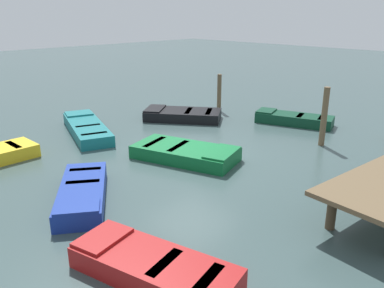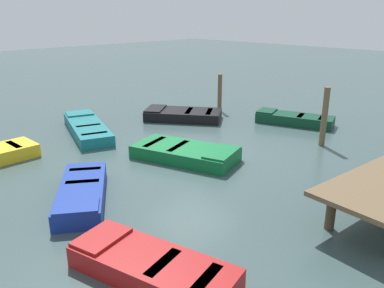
{
  "view_description": "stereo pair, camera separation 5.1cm",
  "coord_description": "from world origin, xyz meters",
  "px_view_note": "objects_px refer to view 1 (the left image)",
  "views": [
    {
      "loc": [
        8.28,
        8.34,
        4.33
      ],
      "look_at": [
        0.0,
        0.0,
        0.35
      ],
      "focal_mm": 36.68,
      "sensor_mm": 36.0,
      "label": 1
    },
    {
      "loc": [
        8.25,
        8.38,
        4.33
      ],
      "look_at": [
        0.0,
        0.0,
        0.35
      ],
      "focal_mm": 36.68,
      "sensor_mm": 36.0,
      "label": 2
    }
  ],
  "objects_px": {
    "rowboat_teal": "(87,128)",
    "rowboat_dark_green": "(293,119)",
    "rowboat_blue": "(82,193)",
    "mooring_piling_center": "(219,93)",
    "rowboat_red": "(153,267)",
    "rowboat_black": "(182,115)",
    "mooring_piling_mid_right": "(324,117)",
    "rowboat_green": "(186,153)"
  },
  "relations": [
    {
      "from": "rowboat_teal",
      "to": "rowboat_dark_green",
      "type": "xyz_separation_m",
      "value": [
        -6.63,
        4.74,
        0.0
      ]
    },
    {
      "from": "rowboat_teal",
      "to": "rowboat_blue",
      "type": "bearing_deg",
      "value": 168.22
    },
    {
      "from": "rowboat_teal",
      "to": "rowboat_dark_green",
      "type": "bearing_deg",
      "value": -105.9
    },
    {
      "from": "rowboat_dark_green",
      "to": "mooring_piling_center",
      "type": "distance_m",
      "value": 3.67
    },
    {
      "from": "rowboat_red",
      "to": "mooring_piling_center",
      "type": "distance_m",
      "value": 12.05
    },
    {
      "from": "rowboat_blue",
      "to": "rowboat_dark_green",
      "type": "height_order",
      "value": "same"
    },
    {
      "from": "rowboat_red",
      "to": "mooring_piling_center",
      "type": "relative_size",
      "value": 1.86
    },
    {
      "from": "rowboat_black",
      "to": "mooring_piling_mid_right",
      "type": "relative_size",
      "value": 1.69
    },
    {
      "from": "rowboat_black",
      "to": "rowboat_green",
      "type": "xyz_separation_m",
      "value": [
        3.16,
        3.49,
        -0.0
      ]
    },
    {
      "from": "rowboat_red",
      "to": "rowboat_green",
      "type": "height_order",
      "value": "same"
    },
    {
      "from": "rowboat_teal",
      "to": "rowboat_red",
      "type": "distance_m",
      "value": 9.0
    },
    {
      "from": "rowboat_red",
      "to": "rowboat_dark_green",
      "type": "distance_m",
      "value": 10.8
    },
    {
      "from": "rowboat_teal",
      "to": "rowboat_red",
      "type": "relative_size",
      "value": 1.31
    },
    {
      "from": "rowboat_dark_green",
      "to": "mooring_piling_mid_right",
      "type": "bearing_deg",
      "value": 123.17
    },
    {
      "from": "rowboat_green",
      "to": "rowboat_dark_green",
      "type": "relative_size",
      "value": 1.1
    },
    {
      "from": "rowboat_blue",
      "to": "rowboat_teal",
      "type": "height_order",
      "value": "same"
    },
    {
      "from": "rowboat_black",
      "to": "mooring_piling_mid_right",
      "type": "height_order",
      "value": "mooring_piling_mid_right"
    },
    {
      "from": "rowboat_black",
      "to": "rowboat_dark_green",
      "type": "height_order",
      "value": "same"
    },
    {
      "from": "rowboat_black",
      "to": "rowboat_dark_green",
      "type": "distance_m",
      "value": 4.57
    },
    {
      "from": "rowboat_black",
      "to": "rowboat_red",
      "type": "xyz_separation_m",
      "value": [
        7.5,
        7.19,
        0.0
      ]
    },
    {
      "from": "mooring_piling_mid_right",
      "to": "rowboat_teal",
      "type": "bearing_deg",
      "value": -53.99
    },
    {
      "from": "rowboat_red",
      "to": "rowboat_green",
      "type": "xyz_separation_m",
      "value": [
        -4.34,
        -3.7,
        -0.0
      ]
    },
    {
      "from": "rowboat_green",
      "to": "rowboat_blue",
      "type": "bearing_deg",
      "value": -103.51
    },
    {
      "from": "rowboat_red",
      "to": "mooring_piling_mid_right",
      "type": "height_order",
      "value": "mooring_piling_mid_right"
    },
    {
      "from": "rowboat_green",
      "to": "mooring_piling_mid_right",
      "type": "relative_size",
      "value": 1.73
    },
    {
      "from": "mooring_piling_center",
      "to": "mooring_piling_mid_right",
      "type": "bearing_deg",
      "value": 78.46
    },
    {
      "from": "mooring_piling_center",
      "to": "rowboat_dark_green",
      "type": "bearing_deg",
      "value": 97.91
    },
    {
      "from": "rowboat_blue",
      "to": "mooring_piling_center",
      "type": "xyz_separation_m",
      "value": [
        -9.09,
        -3.68,
        0.63
      ]
    },
    {
      "from": "rowboat_blue",
      "to": "rowboat_red",
      "type": "xyz_separation_m",
      "value": [
        0.63,
        3.42,
        0.0
      ]
    },
    {
      "from": "rowboat_black",
      "to": "rowboat_green",
      "type": "relative_size",
      "value": 0.98
    },
    {
      "from": "rowboat_blue",
      "to": "rowboat_green",
      "type": "height_order",
      "value": "same"
    },
    {
      "from": "rowboat_teal",
      "to": "rowboat_black",
      "type": "bearing_deg",
      "value": -85.57
    },
    {
      "from": "mooring_piling_center",
      "to": "rowboat_black",
      "type": "bearing_deg",
      "value": -2.35
    },
    {
      "from": "rowboat_dark_green",
      "to": "mooring_piling_mid_right",
      "type": "relative_size",
      "value": 1.58
    },
    {
      "from": "mooring_piling_center",
      "to": "rowboat_red",
      "type": "bearing_deg",
      "value": 36.14
    },
    {
      "from": "rowboat_black",
      "to": "rowboat_blue",
      "type": "xyz_separation_m",
      "value": [
        6.87,
        3.77,
        0.0
      ]
    },
    {
      "from": "rowboat_dark_green",
      "to": "mooring_piling_center",
      "type": "bearing_deg",
      "value": -10.64
    },
    {
      "from": "rowboat_teal",
      "to": "rowboat_green",
      "type": "height_order",
      "value": "same"
    },
    {
      "from": "rowboat_black",
      "to": "rowboat_blue",
      "type": "distance_m",
      "value": 7.83
    },
    {
      "from": "rowboat_teal",
      "to": "mooring_piling_mid_right",
      "type": "xyz_separation_m",
      "value": [
        -4.97,
        6.84,
        0.78
      ]
    },
    {
      "from": "rowboat_black",
      "to": "mooring_piling_center",
      "type": "bearing_deg",
      "value": -128.51
    },
    {
      "from": "rowboat_green",
      "to": "mooring_piling_mid_right",
      "type": "xyz_separation_m",
      "value": [
        -4.22,
        2.28,
        0.78
      ]
    }
  ]
}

